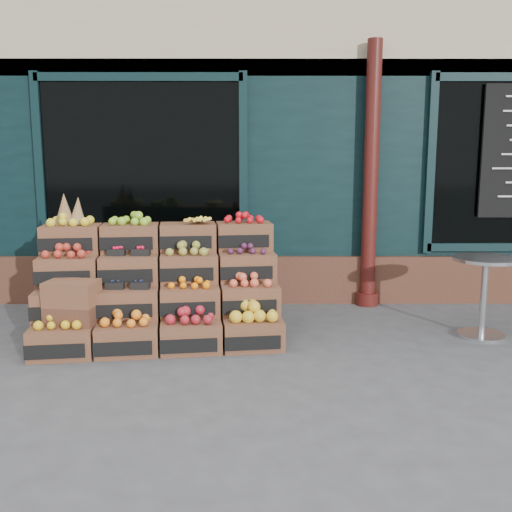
{
  "coord_description": "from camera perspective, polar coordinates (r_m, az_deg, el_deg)",
  "views": [
    {
      "loc": [
        -0.22,
        -4.93,
        1.8
      ],
      "look_at": [
        -0.2,
        0.7,
        0.85
      ],
      "focal_mm": 40.0,
      "sensor_mm": 36.0,
      "label": 1
    }
  ],
  "objects": [
    {
      "name": "shop_facade",
      "position": [
        10.06,
        1.1,
        12.97
      ],
      "size": [
        12.0,
        6.24,
        4.8
      ],
      "color": "black",
      "rests_on": "ground"
    },
    {
      "name": "crate_display",
      "position": [
        5.89,
        -9.59,
        -3.74
      ],
      "size": [
        2.48,
        1.44,
        1.47
      ],
      "rotation": [
        0.0,
        0.0,
        0.13
      ],
      "color": "brown",
      "rests_on": "ground"
    },
    {
      "name": "bistro_table",
      "position": [
        6.25,
        21.85,
        -2.95
      ],
      "size": [
        0.66,
        0.66,
        0.83
      ],
      "rotation": [
        0.0,
        0.0,
        -0.02
      ],
      "color": "#B8B9BF",
      "rests_on": "ground"
    },
    {
      "name": "shopkeeper",
      "position": [
        7.83,
        -10.14,
        2.83
      ],
      "size": [
        0.67,
        0.45,
        1.8
      ],
      "primitive_type": "imported",
      "rotation": [
        0.0,
        0.0,
        3.11
      ],
      "color": "#164E20",
      "rests_on": "ground"
    },
    {
      "name": "spare_crates",
      "position": [
        5.64,
        -17.81,
        -5.83
      ],
      "size": [
        0.5,
        0.38,
        0.69
      ],
      "rotation": [
        0.0,
        0.0,
        -0.14
      ],
      "color": "brown",
      "rests_on": "ground"
    },
    {
      "name": "ground",
      "position": [
        5.25,
        2.25,
        -10.48
      ],
      "size": [
        60.0,
        60.0,
        0.0
      ],
      "primitive_type": "plane",
      "color": "#48484B",
      "rests_on": "ground"
    }
  ]
}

